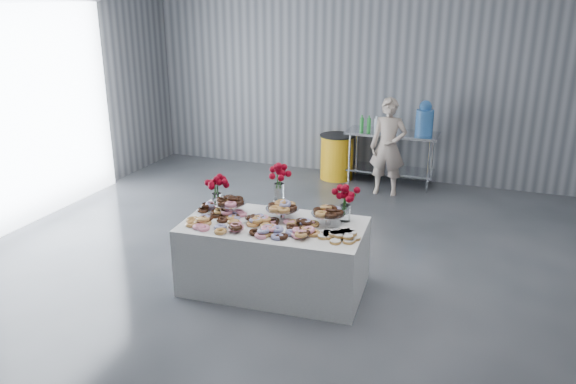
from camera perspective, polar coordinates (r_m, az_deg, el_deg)
name	(u,v)px	position (r m, az deg, el deg)	size (l,w,h in m)	color
ground	(273,291)	(6.14, -1.54, -10.03)	(9.00, 9.00, 0.00)	#34363B
room_walls	(247,37)	(5.55, -4.23, 15.43)	(8.04, 9.04, 4.02)	gray
display_table	(274,256)	(6.04, -1.44, -6.54)	(1.90, 1.00, 0.75)	white
prep_table	(392,149)	(9.50, 10.47, 4.36)	(1.50, 0.60, 0.90)	silver
donut_mounds	(272,222)	(5.83, -1.66, -3.02)	(1.80, 0.80, 0.09)	#D1904C
cake_stand_left	(230,201)	(6.15, -5.92, -0.96)	(0.36, 0.36, 0.17)	silver
cake_stand_mid	(282,207)	(5.96, -0.58, -1.54)	(0.36, 0.36, 0.17)	silver
cake_stand_right	(328,212)	(5.84, 4.12, -2.04)	(0.36, 0.36, 0.17)	silver
danish_pile	(341,233)	(5.56, 5.42, -4.14)	(0.48, 0.48, 0.11)	white
bouquet_left	(216,183)	(6.26, -7.31, 0.87)	(0.26, 0.26, 0.42)	white
bouquet_right	(346,195)	(5.89, 5.90, -0.26)	(0.26, 0.26, 0.42)	white
bouquet_center	(279,179)	(6.09, -0.92, 1.30)	(0.26, 0.26, 0.57)	silver
water_jug	(425,119)	(9.31, 13.71, 7.19)	(0.28, 0.28, 0.55)	#4692EE
drink_bottles	(372,124)	(9.37, 8.58, 6.87)	(0.54, 0.08, 0.27)	#268C33
person	(388,147)	(8.98, 10.14, 4.53)	(0.56, 0.37, 1.55)	#CC8C93
trash_barrel	(337,157)	(9.76, 4.99, 3.60)	(0.60, 0.60, 0.77)	gold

